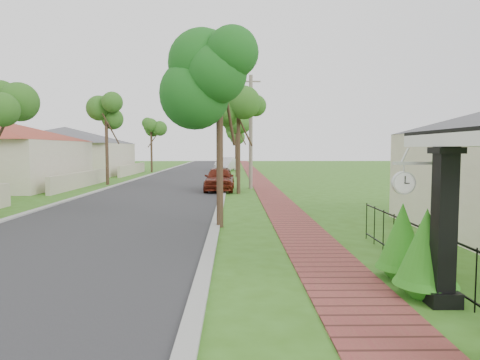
% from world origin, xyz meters
% --- Properties ---
extents(ground, '(160.00, 160.00, 0.00)m').
position_xyz_m(ground, '(0.00, 0.00, 0.00)').
color(ground, '#366518').
rests_on(ground, ground).
extents(road, '(7.00, 120.00, 0.02)m').
position_xyz_m(road, '(-3.00, 20.00, 0.00)').
color(road, '#28282B').
rests_on(road, ground).
extents(kerb_right, '(0.30, 120.00, 0.10)m').
position_xyz_m(kerb_right, '(0.65, 20.00, 0.00)').
color(kerb_right, '#9E9E99').
rests_on(kerb_right, ground).
extents(kerb_left, '(0.30, 120.00, 0.10)m').
position_xyz_m(kerb_left, '(-6.65, 20.00, 0.00)').
color(kerb_left, '#9E9E99').
rests_on(kerb_left, ground).
extents(sidewalk, '(1.50, 120.00, 0.03)m').
position_xyz_m(sidewalk, '(3.25, 20.00, 0.00)').
color(sidewalk, brown).
rests_on(sidewalk, ground).
extents(porch_post, '(0.48, 0.48, 2.52)m').
position_xyz_m(porch_post, '(4.55, -1.00, 1.12)').
color(porch_post, black).
rests_on(porch_post, ground).
extents(picket_fence, '(0.03, 8.02, 1.00)m').
position_xyz_m(picket_fence, '(4.90, -0.00, 0.53)').
color(picket_fence, black).
rests_on(picket_fence, ground).
extents(street_trees, '(10.70, 37.65, 5.89)m').
position_xyz_m(street_trees, '(-2.87, 26.84, 4.54)').
color(street_trees, '#382619').
rests_on(street_trees, ground).
extents(hedge_row, '(0.93, 4.51, 1.84)m').
position_xyz_m(hedge_row, '(4.45, -1.05, 0.75)').
color(hedge_row, '#1E7216').
rests_on(hedge_row, ground).
extents(far_house_grey, '(15.56, 15.56, 4.60)m').
position_xyz_m(far_house_grey, '(-14.97, 34.00, 2.34)').
color(far_house_grey, beige).
rests_on(far_house_grey, ground).
extents(parked_car_red, '(1.77, 4.20, 1.42)m').
position_xyz_m(parked_car_red, '(0.40, 17.50, 0.71)').
color(parked_car_red, '#5F1B0E').
rests_on(parked_car_red, ground).
extents(parked_car_white, '(2.48, 4.84, 1.52)m').
position_xyz_m(parked_car_white, '(0.34, 40.50, 0.76)').
color(parked_car_white, silver).
rests_on(parked_car_white, ground).
extents(near_tree, '(2.24, 2.24, 5.75)m').
position_xyz_m(near_tree, '(0.80, 5.83, 4.58)').
color(near_tree, '#382619').
rests_on(near_tree, ground).
extents(utility_pole, '(1.20, 0.24, 7.02)m').
position_xyz_m(utility_pole, '(2.30, 19.07, 3.57)').
color(utility_pole, gray).
rests_on(utility_pole, ground).
extents(station_clock, '(0.65, 0.13, 0.54)m').
position_xyz_m(station_clock, '(4.06, -0.60, 1.95)').
color(station_clock, silver).
rests_on(station_clock, ground).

